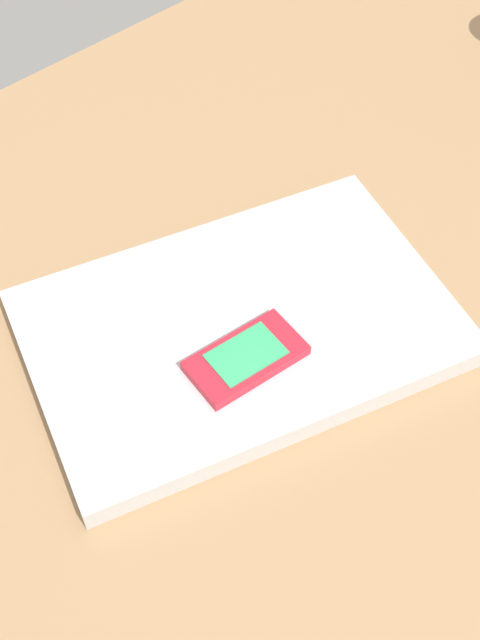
# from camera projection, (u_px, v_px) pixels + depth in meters

# --- Properties ---
(desk_surface) EXTENTS (1.20, 0.80, 0.03)m
(desk_surface) POSITION_uv_depth(u_px,v_px,m) (248.00, 291.00, 0.78)
(desk_surface) COLOR #9E7751
(desk_surface) RESTS_ON ground
(laptop_closed) EXTENTS (0.41, 0.33, 0.02)m
(laptop_closed) POSITION_uv_depth(u_px,v_px,m) (240.00, 327.00, 0.72)
(laptop_closed) COLOR #B7BABC
(laptop_closed) RESTS_ON desk_surface
(cell_phone_on_laptop) EXTENTS (0.10, 0.06, 0.01)m
(cell_phone_on_laptop) POSITION_uv_depth(u_px,v_px,m) (246.00, 358.00, 0.68)
(cell_phone_on_laptop) COLOR red
(cell_phone_on_laptop) RESTS_ON laptop_closed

